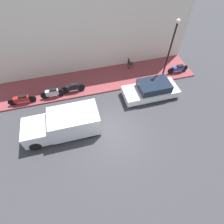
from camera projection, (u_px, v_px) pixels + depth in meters
ground_plane at (112, 134)px, 11.89m from camera, size 60.00×60.00×0.00m
sidewalk at (95, 81)px, 15.17m from camera, size 3.19×17.39×0.12m
building_facade at (87, 26)px, 13.17m from camera, size 0.30×17.39×7.90m
parked_car at (151, 90)px, 13.66m from camera, size 1.80×4.30×1.31m
delivery_van at (63, 124)px, 11.30m from camera, size 1.89×4.84×1.74m
motorcycle_blue at (178, 69)px, 15.46m from camera, size 0.30×1.92×0.73m
motorcycle_red at (22, 99)px, 13.14m from camera, size 0.30×2.04×0.78m
scooter_silver at (52, 93)px, 13.54m from camera, size 0.30×1.83×0.81m
motorcycle_black at (73, 88)px, 13.91m from camera, size 0.30×1.91×0.79m
streetlamp at (171, 47)px, 12.77m from camera, size 0.29×0.29×5.07m
cafe_chair at (130, 63)px, 15.80m from camera, size 0.40×0.40×0.94m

